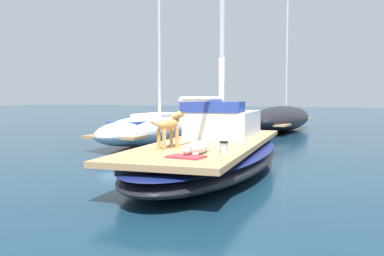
% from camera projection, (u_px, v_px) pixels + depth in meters
% --- Properties ---
extents(ground_plane, '(120.00, 120.00, 0.00)m').
position_uv_depth(ground_plane, '(211.00, 172.00, 9.02)').
color(ground_plane, '#143347').
extents(sailboat_main, '(3.28, 7.46, 0.66)m').
position_uv_depth(sailboat_main, '(211.00, 156.00, 8.99)').
color(sailboat_main, black).
rests_on(sailboat_main, ground).
extents(mast_main, '(0.14, 2.27, 6.86)m').
position_uv_depth(mast_main, '(220.00, 2.00, 9.45)').
color(mast_main, silver).
rests_on(mast_main, sailboat_main).
extents(cabin_house, '(1.63, 2.36, 0.84)m').
position_uv_depth(cabin_house, '(223.00, 122.00, 10.01)').
color(cabin_house, silver).
rests_on(cabin_house, sailboat_main).
extents(dog_white, '(0.29, 0.95, 0.22)m').
position_uv_depth(dog_white, '(196.00, 148.00, 6.92)').
color(dog_white, silver).
rests_on(dog_white, sailboat_main).
extents(dog_tan, '(0.32, 0.93, 0.70)m').
position_uv_depth(dog_tan, '(169.00, 126.00, 7.66)').
color(dog_tan, tan).
rests_on(dog_tan, sailboat_main).
extents(deck_winch, '(0.16, 0.16, 0.21)m').
position_uv_depth(deck_winch, '(224.00, 148.00, 7.01)').
color(deck_winch, '#B7B7BC').
rests_on(deck_winch, sailboat_main).
extents(coiled_rope, '(0.32, 0.32, 0.04)m').
position_uv_depth(coiled_rope, '(170.00, 144.00, 8.20)').
color(coiled_rope, beige).
rests_on(coiled_rope, sailboat_main).
extents(deck_towel, '(0.59, 0.40, 0.03)m').
position_uv_depth(deck_towel, '(186.00, 157.00, 6.53)').
color(deck_towel, '#C6333D').
rests_on(deck_towel, sailboat_main).
extents(moored_boat_port_side, '(2.79, 7.15, 7.90)m').
position_uv_depth(moored_boat_port_side, '(152.00, 127.00, 14.71)').
color(moored_boat_port_side, '#B2B7C1').
rests_on(moored_boat_port_side, ground).
extents(moored_boat_far_astern, '(2.25, 7.25, 8.20)m').
position_uv_depth(moored_boat_far_astern, '(282.00, 118.00, 19.90)').
color(moored_boat_far_astern, black).
rests_on(moored_boat_far_astern, ground).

